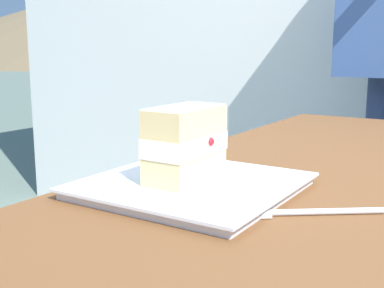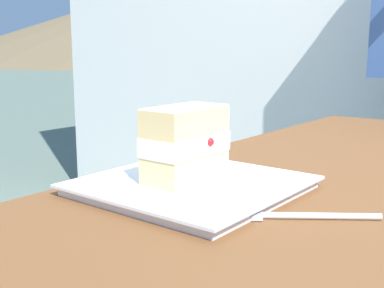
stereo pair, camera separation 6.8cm
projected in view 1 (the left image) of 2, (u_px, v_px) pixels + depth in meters
The scene contains 7 objects.
dessert_plate at pixel (192, 186), 0.69m from camera, with size 0.28×0.28×0.02m.
cake_slice at pixel (185, 144), 0.69m from camera, with size 0.13×0.08×0.10m.
dessert_fork at pixel (305, 212), 0.59m from camera, with size 0.11×0.15×0.01m.
parked_car_near at pixel (168, 52), 16.09m from camera, with size 3.83×4.32×1.57m.
parked_car_far at pixel (350, 52), 19.14m from camera, with size 4.03×4.15×1.56m.
parked_car_extra at pixel (265, 52), 25.46m from camera, with size 4.67×3.41×1.44m.
distant_hill at pixel (130, 20), 38.59m from camera, with size 38.09×38.09×6.28m.
Camera 1 is at (-0.63, 0.01, 0.92)m, focal length 46.02 mm.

